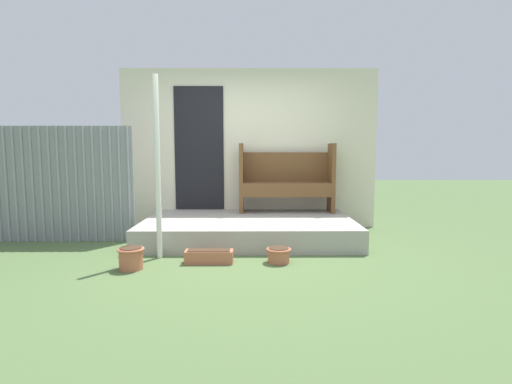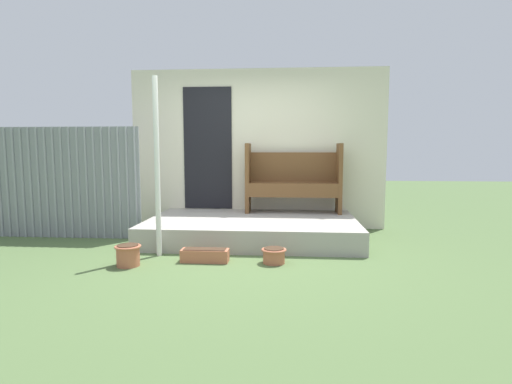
{
  "view_description": "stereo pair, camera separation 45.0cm",
  "coord_description": "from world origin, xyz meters",
  "px_view_note": "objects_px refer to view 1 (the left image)",
  "views": [
    {
      "loc": [
        0.16,
        -4.8,
        1.31
      ],
      "look_at": [
        0.2,
        0.31,
        0.75
      ],
      "focal_mm": 28.0,
      "sensor_mm": 36.0,
      "label": 1
    },
    {
      "loc": [
        0.61,
        -4.78,
        1.31
      ],
      "look_at": [
        0.2,
        0.31,
        0.75
      ],
      "focal_mm": 28.0,
      "sensor_mm": 36.0,
      "label": 2
    }
  ],
  "objects_px": {
    "bench": "(286,177)",
    "planter_box_rect": "(209,256)",
    "flower_pot_middle": "(279,254)",
    "support_post": "(158,168)",
    "flower_pot_left": "(131,257)"
  },
  "relations": [
    {
      "from": "flower_pot_middle",
      "to": "support_post",
      "type": "bearing_deg",
      "value": 171.1
    },
    {
      "from": "bench",
      "to": "planter_box_rect",
      "type": "distance_m",
      "value": 2.26
    },
    {
      "from": "flower_pot_left",
      "to": "flower_pot_middle",
      "type": "xyz_separation_m",
      "value": [
        1.62,
        0.24,
        -0.03
      ]
    },
    {
      "from": "support_post",
      "to": "flower_pot_middle",
      "type": "distance_m",
      "value": 1.74
    },
    {
      "from": "flower_pot_left",
      "to": "bench",
      "type": "bearing_deg",
      "value": 48.17
    },
    {
      "from": "support_post",
      "to": "flower_pot_middle",
      "type": "bearing_deg",
      "value": -8.9
    },
    {
      "from": "flower_pot_left",
      "to": "planter_box_rect",
      "type": "bearing_deg",
      "value": 15.87
    },
    {
      "from": "flower_pot_middle",
      "to": "planter_box_rect",
      "type": "bearing_deg",
      "value": -179.67
    },
    {
      "from": "bench",
      "to": "flower_pot_middle",
      "type": "relative_size",
      "value": 5.16
    },
    {
      "from": "bench",
      "to": "planter_box_rect",
      "type": "height_order",
      "value": "bench"
    },
    {
      "from": "bench",
      "to": "planter_box_rect",
      "type": "bearing_deg",
      "value": -119.2
    },
    {
      "from": "flower_pot_left",
      "to": "planter_box_rect",
      "type": "relative_size",
      "value": 0.53
    },
    {
      "from": "support_post",
      "to": "flower_pot_left",
      "type": "bearing_deg",
      "value": -113.98
    },
    {
      "from": "bench",
      "to": "flower_pot_left",
      "type": "height_order",
      "value": "bench"
    },
    {
      "from": "support_post",
      "to": "flower_pot_middle",
      "type": "xyz_separation_m",
      "value": [
        1.42,
        -0.22,
        -0.98
      ]
    }
  ]
}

